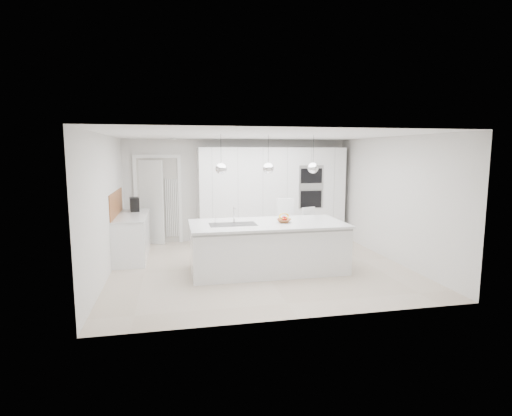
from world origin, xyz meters
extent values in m
plane|color=#BEAD98|center=(0.00, 0.00, 0.00)|extent=(5.50, 5.50, 0.00)
plane|color=silver|center=(0.00, 2.50, 1.25)|extent=(5.50, 0.00, 5.50)
plane|color=silver|center=(-2.75, 0.00, 1.25)|extent=(0.00, 5.00, 5.00)
plane|color=white|center=(0.00, 0.00, 2.50)|extent=(5.50, 5.50, 0.00)
cube|color=white|center=(0.80, 2.20, 1.15)|extent=(3.60, 0.60, 2.30)
cube|color=white|center=(-2.20, 2.42, 1.00)|extent=(0.76, 0.38, 2.00)
cube|color=white|center=(-2.45, 1.20, 0.43)|extent=(0.60, 1.80, 0.86)
cube|color=silver|center=(-2.45, 1.20, 0.88)|extent=(0.62, 1.82, 0.04)
cube|color=#9C5B2F|center=(-2.74, 1.20, 1.15)|extent=(0.02, 1.80, 0.50)
cube|color=white|center=(0.10, -0.30, 0.43)|extent=(2.80, 1.20, 0.86)
cube|color=silver|center=(0.10, -0.25, 0.88)|extent=(2.84, 1.40, 0.04)
cylinder|color=white|center=(-0.50, -0.10, 1.05)|extent=(0.02, 0.02, 0.30)
sphere|color=white|center=(-0.75, -0.30, 1.90)|extent=(0.20, 0.20, 0.20)
sphere|color=white|center=(0.10, -0.30, 1.90)|extent=(0.20, 0.20, 0.20)
sphere|color=white|center=(0.95, -0.30, 1.90)|extent=(0.20, 0.20, 0.20)
imported|color=#9C5B2F|center=(0.41, -0.30, 0.93)|extent=(0.35, 0.35, 0.07)
cube|color=black|center=(-2.43, 1.73, 1.05)|extent=(0.23, 0.31, 0.31)
sphere|color=red|center=(0.40, -0.33, 0.97)|extent=(0.07, 0.07, 0.07)
sphere|color=red|center=(0.44, -0.26, 0.97)|extent=(0.08, 0.08, 0.08)
sphere|color=red|center=(0.41, -0.25, 0.97)|extent=(0.08, 0.08, 0.08)
torus|color=yellow|center=(0.39, -0.33, 1.02)|extent=(0.25, 0.18, 0.22)
camera|label=1|loc=(-1.58, -7.31, 2.19)|focal=28.00mm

